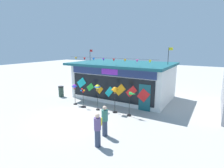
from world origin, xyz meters
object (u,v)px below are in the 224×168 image
at_px(kite_shop_building, 124,80).
at_px(trash_bin, 61,91).
at_px(wind_spinner_far_left, 75,89).
at_px(person_mid_plaza, 105,121).
at_px(wind_spinner_center_left, 97,89).
at_px(person_near_camera, 98,129).
at_px(wind_spinner_right, 132,98).
at_px(wind_spinner_left, 83,98).
at_px(wind_spinner_center_right, 115,92).

distance_m(kite_shop_building, trash_bin, 6.07).
height_order(kite_shop_building, wind_spinner_far_left, kite_shop_building).
relative_size(wind_spinner_far_left, person_mid_plaza, 1.01).
bearing_deg(wind_spinner_far_left, wind_spinner_center_left, -3.51).
height_order(wind_spinner_center_left, person_near_camera, wind_spinner_center_left).
bearing_deg(wind_spinner_center_left, wind_spinner_right, 3.02).
relative_size(kite_shop_building, person_mid_plaza, 5.21).
xyz_separation_m(kite_shop_building, wind_spinner_left, (-1.39, -4.27, -0.86)).
height_order(wind_spinner_left, wind_spinner_right, wind_spinner_right).
xyz_separation_m(wind_spinner_left, person_near_camera, (4.22, -4.01, 0.09)).
xyz_separation_m(wind_spinner_right, person_near_camera, (0.17, -4.25, -0.45)).
bearing_deg(wind_spinner_center_right, wind_spinner_left, -173.81).
height_order(wind_spinner_left, person_mid_plaza, person_mid_plaza).
distance_m(kite_shop_building, person_mid_plaza, 7.72).
relative_size(wind_spinner_left, wind_spinner_center_right, 0.82).
bearing_deg(trash_bin, wind_spinner_left, -19.29).
distance_m(wind_spinner_far_left, person_near_camera, 6.79).
distance_m(wind_spinner_left, person_near_camera, 5.82).
height_order(wind_spinner_far_left, person_near_camera, wind_spinner_far_left).
height_order(wind_spinner_center_right, person_mid_plaza, wind_spinner_center_right).
relative_size(kite_shop_building, wind_spinner_left, 5.65).
bearing_deg(trash_bin, wind_spinner_far_left, -21.61).
xyz_separation_m(wind_spinner_left, wind_spinner_right, (4.04, 0.24, 0.54)).
xyz_separation_m(kite_shop_building, wind_spinner_center_right, (1.31, -3.98, -0.12)).
xyz_separation_m(kite_shop_building, wind_spinner_center_left, (-0.07, -4.18, -0.06)).
distance_m(wind_spinner_left, person_mid_plaza, 4.93).
bearing_deg(wind_spinner_left, wind_spinner_far_left, 167.03).
bearing_deg(person_mid_plaza, trash_bin, 95.34).
relative_size(wind_spinner_center_left, trash_bin, 1.93).
xyz_separation_m(wind_spinner_left, wind_spinner_center_left, (1.32, 0.10, 0.81)).
bearing_deg(person_mid_plaza, wind_spinner_center_right, 55.23).
height_order(wind_spinner_center_left, wind_spinner_right, wind_spinner_center_left).
relative_size(wind_spinner_left, trash_bin, 1.53).
relative_size(wind_spinner_left, wind_spinner_center_left, 0.79).
bearing_deg(wind_spinner_center_right, person_near_camera, -70.57).
bearing_deg(kite_shop_building, wind_spinner_right, -56.64).
bearing_deg(wind_spinner_center_left, wind_spinner_far_left, 176.49).
distance_m(wind_spinner_center_right, trash_bin, 6.65).
distance_m(person_near_camera, person_mid_plaza, 1.08).
bearing_deg(trash_bin, person_near_camera, -33.70).
xyz_separation_m(kite_shop_building, wind_spinner_far_left, (-2.45, -4.03, -0.34)).
height_order(kite_shop_building, person_mid_plaza, kite_shop_building).
relative_size(wind_spinner_far_left, wind_spinner_right, 0.98).
relative_size(kite_shop_building, trash_bin, 8.62).
height_order(wind_spinner_left, person_near_camera, person_near_camera).
bearing_deg(wind_spinner_left, wind_spinner_center_right, 6.19).
xyz_separation_m(wind_spinner_far_left, person_near_camera, (5.27, -4.26, -0.43)).
distance_m(wind_spinner_left, wind_spinner_right, 4.09).
bearing_deg(wind_spinner_far_left, wind_spinner_center_right, 0.75).
bearing_deg(wind_spinner_center_right, wind_spinner_far_left, -179.25).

